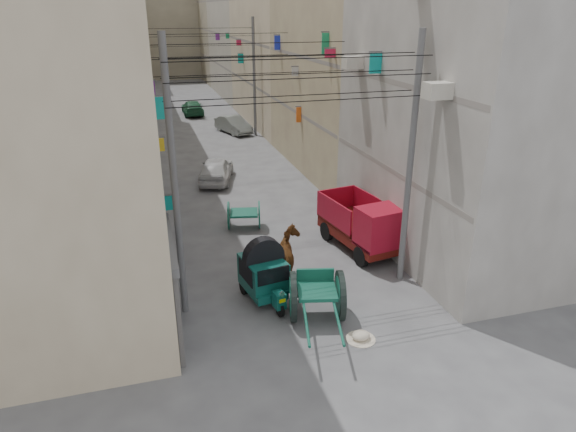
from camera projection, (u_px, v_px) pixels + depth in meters
name	position (u px, v px, depth m)	size (l,w,h in m)	color
ground	(380.00, 429.00, 11.17)	(140.00, 140.00, 0.00)	#49494B
building_row_left	(78.00, 39.00, 37.03)	(8.00, 62.00, 14.00)	#C7B696
building_row_right	(290.00, 36.00, 41.17)	(8.00, 62.00, 14.00)	#ABA6A0
end_cap_building	(163.00, 25.00, 67.44)	(22.00, 10.00, 13.00)	tan
shutters_left	(162.00, 214.00, 18.82)	(0.18, 14.40, 2.88)	#4A4A4F
signboards	(217.00, 104.00, 29.14)	(8.22, 40.52, 5.67)	#C31A40
ac_units	(395.00, 45.00, 16.13)	(0.70, 6.55, 3.35)	#B4AFA1
utility_poles	(232.00, 109.00, 24.79)	(7.40, 22.20, 8.00)	#565759
overhead_cables	(240.00, 53.00, 21.43)	(7.40, 22.52, 1.12)	black
auto_rickshaw	(264.00, 272.00, 15.88)	(1.54, 2.32, 1.58)	black
tonga_cart	(317.00, 295.00, 14.89)	(1.97, 3.49, 1.49)	black
mini_truck	(367.00, 228.00, 18.83)	(2.24, 3.95, 2.10)	black
second_cart	(244.00, 214.00, 21.14)	(1.54, 1.42, 1.17)	#124E3C
feed_sack	(361.00, 335.00, 14.15)	(0.51, 0.41, 0.26)	beige
horse	(291.00, 257.00, 17.09)	(0.89, 1.96, 1.65)	maroon
distant_car_white	(216.00, 169.00, 26.93)	(1.54, 3.82, 1.30)	#BEBEBE
distant_car_grey	(233.00, 125.00, 37.46)	(1.28, 3.67, 1.21)	slate
distant_car_green	(192.00, 108.00, 43.92)	(1.65, 4.05, 1.18)	#1C5434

